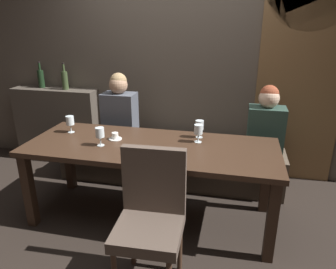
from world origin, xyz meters
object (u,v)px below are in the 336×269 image
diner_bearded (266,123)px  wine_bottle_pale_label (65,80)px  banquette_bench (168,164)px  wine_glass_near_right (198,130)px  wine_bottle_dark_red (41,78)px  espresso_cup (115,137)px  dining_table (151,154)px  wine_glass_near_left (100,133)px  wine_glass_end_left (199,126)px  chair_near_side (151,211)px  wine_glass_center_front (70,121)px  diner_redhead (120,111)px

diner_bearded → wine_bottle_pale_label: size_ratio=2.22×
diner_bearded → banquette_bench: bearing=179.9°
wine_bottle_pale_label → wine_glass_near_right: wine_bottle_pale_label is taller
wine_bottle_dark_red → wine_glass_near_right: size_ratio=1.99×
espresso_cup → wine_glass_near_right: bearing=7.4°
wine_glass_near_right → dining_table: bearing=-158.5°
wine_glass_near_left → wine_glass_near_right: same height
wine_glass_end_left → chair_near_side: bearing=-100.7°
diner_bearded → wine_glass_center_front: bearing=-163.2°
diner_bearded → wine_glass_near_right: size_ratio=4.41×
diner_bearded → wine_glass_near_right: diner_bearded is taller
espresso_cup → diner_bearded: bearing=25.1°
diner_redhead → espresso_cup: diner_redhead is taller
wine_glass_end_left → wine_glass_near_right: (0.01, -0.12, 0.00)m
wine_glass_center_front → wine_glass_near_right: size_ratio=1.00×
banquette_bench → diner_redhead: diner_redhead is taller
dining_table → wine_glass_near_left: (-0.42, -0.11, 0.20)m
chair_near_side → diner_bearded: size_ratio=1.35×
wine_glass_center_front → wine_glass_near_left: bearing=-30.8°
espresso_cup → diner_redhead: bearing=107.1°
dining_table → wine_bottle_dark_red: (-1.73, 1.06, 0.42)m
dining_table → wine_glass_center_front: 0.88m
dining_table → chair_near_side: bearing=-74.5°
wine_glass_near_left → wine_glass_center_front: bearing=149.2°
wine_glass_end_left → wine_glass_near_right: 0.12m
diner_bearded → wine_glass_near_left: (-1.43, -0.81, 0.07)m
dining_table → diner_redhead: (-0.55, 0.68, 0.17)m
wine_glass_near_left → dining_table: bearing=14.8°
wine_bottle_pale_label → wine_glass_center_front: size_ratio=1.99×
diner_redhead → espresso_cup: bearing=-72.9°
wine_glass_center_front → wine_bottle_pale_label: bearing=121.2°
wine_glass_near_left → wine_bottle_pale_label: bearing=130.1°
wine_glass_near_left → banquette_bench: bearing=62.6°
wine_glass_near_right → espresso_cup: bearing=-172.6°
dining_table → espresso_cup: bearing=170.7°
chair_near_side → diner_redhead: 1.61m
banquette_bench → diner_redhead: 0.81m
diner_bearded → espresso_cup: (-1.36, -0.64, -0.02)m
wine_glass_center_front → espresso_cup: (0.49, -0.08, -0.09)m
diner_bearded → wine_glass_end_left: 0.75m
wine_bottle_pale_label → wine_glass_near_left: bearing=-49.9°
wine_bottle_pale_label → wine_glass_near_left: wine_bottle_pale_label is taller
banquette_bench → wine_bottle_dark_red: 1.96m
banquette_bench → wine_glass_center_front: size_ratio=15.24×
wine_glass_end_left → espresso_cup: 0.78m
diner_redhead → wine_glass_end_left: diner_redhead is taller
banquette_bench → chair_near_side: 1.47m
wine_glass_near_right → espresso_cup: (-0.75, -0.10, -0.09)m
diner_redhead → wine_bottle_pale_label: wine_bottle_pale_label is taller
wine_bottle_dark_red → espresso_cup: bearing=-36.1°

